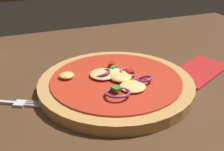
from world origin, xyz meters
TOP-DOWN VIEW (x-y plane):
  - dining_table at (0.00, 0.00)m, footprint 1.23×0.84m
  - pizza at (0.03, 0.01)m, footprint 0.29×0.29m
  - napkin at (0.22, 0.01)m, footprint 0.18×0.14m

SIDE VIEW (x-z plane):
  - dining_table at x=0.00m, z-range 0.00..0.03m
  - napkin at x=0.22m, z-range 0.03..0.04m
  - pizza at x=0.03m, z-range 0.03..0.06m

